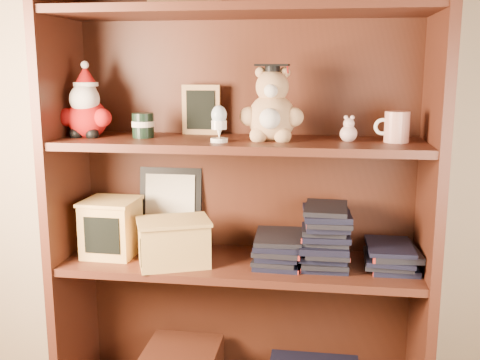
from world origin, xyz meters
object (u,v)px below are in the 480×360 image
object	(u,v)px
bookcase	(241,189)
treats_box	(111,227)
teacher_mug	(396,127)
grad_teddy_bear	(272,111)

from	to	relation	value
bookcase	treats_box	size ratio (longest dim) A/B	8.44
teacher_mug	treats_box	distance (m)	0.98
bookcase	teacher_mug	size ratio (longest dim) A/B	15.22
bookcase	teacher_mug	bearing A→B (deg)	-6.07
bookcase	teacher_mug	distance (m)	0.53
bookcase	grad_teddy_bear	size ratio (longest dim) A/B	6.69
grad_teddy_bear	teacher_mug	bearing A→B (deg)	1.11
bookcase	grad_teddy_bear	world-z (taller)	bookcase
grad_teddy_bear	bookcase	bearing A→B (deg)	150.47
treats_box	teacher_mug	bearing A→B (deg)	0.05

